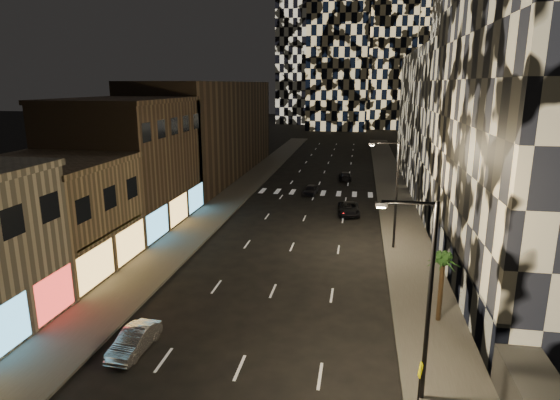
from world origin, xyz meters
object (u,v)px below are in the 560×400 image
at_px(car_dark_rightlane, 349,209).
at_px(palm_tree, 443,264).
at_px(streetlight_near, 424,289).
at_px(car_dark_midlane, 311,190).
at_px(ped_sign, 420,379).
at_px(streetlight_far, 394,188).
at_px(car_dark_oncoming, 345,176).
at_px(car_silver_parked, 134,341).

bearing_deg(car_dark_rightlane, palm_tree, -80.44).
relative_size(streetlight_near, car_dark_midlane, 2.42).
distance_m(ped_sign, palm_tree, 9.00).
bearing_deg(car_dark_midlane, car_dark_rightlane, -53.31).
distance_m(streetlight_far, ped_sign, 21.38).
xyz_separation_m(streetlight_far, car_dark_oncoming, (-4.85, 28.96, -4.73)).
bearing_deg(car_dark_rightlane, car_dark_midlane, 115.80).
height_order(car_silver_parked, car_dark_oncoming, car_silver_parked).
bearing_deg(ped_sign, car_silver_parked, -171.05).
bearing_deg(car_silver_parked, palm_tree, 23.62).
height_order(streetlight_near, car_silver_parked, streetlight_near).
relative_size(car_dark_rightlane, ped_sign, 1.91).
distance_m(car_dark_midlane, car_dark_rightlane, 9.85).
distance_m(streetlight_near, streetlight_far, 20.00).
height_order(streetlight_far, car_dark_midlane, streetlight_far).
bearing_deg(streetlight_near, palm_tree, 74.54).
height_order(car_dark_midlane, car_dark_rightlane, car_dark_rightlane).
relative_size(streetlight_far, palm_tree, 2.13).
distance_m(car_dark_rightlane, ped_sign, 31.60).
distance_m(car_silver_parked, car_dark_rightlane, 30.56).
height_order(streetlight_far, car_silver_parked, streetlight_far).
xyz_separation_m(ped_sign, palm_tree, (2.12, 8.54, 1.85)).
xyz_separation_m(streetlight_far, car_dark_rightlane, (-3.82, 10.27, -4.71)).
bearing_deg(car_dark_midlane, ped_sign, -71.57).
xyz_separation_m(streetlight_near, streetlight_far, (0.00, 20.00, 0.00)).
height_order(car_dark_midlane, car_dark_oncoming, car_dark_midlane).
bearing_deg(car_dark_midlane, streetlight_near, -71.15).
bearing_deg(car_silver_parked, car_dark_rightlane, 73.70).
xyz_separation_m(streetlight_near, car_dark_rightlane, (-3.82, 30.27, -4.71)).
bearing_deg(car_silver_parked, ped_sign, -6.94).
bearing_deg(palm_tree, car_dark_rightlane, 104.48).
height_order(car_dark_oncoming, palm_tree, palm_tree).
relative_size(streetlight_far, car_silver_parked, 2.38).
relative_size(streetlight_far, car_dark_midlane, 2.42).
xyz_separation_m(car_silver_parked, ped_sign, (14.10, -2.59, 1.17)).
distance_m(car_silver_parked, palm_tree, 17.54).
relative_size(car_dark_oncoming, palm_tree, 1.01).
height_order(streetlight_far, car_dark_oncoming, streetlight_far).
relative_size(streetlight_far, car_dark_oncoming, 2.11).
bearing_deg(car_dark_rightlane, car_silver_parked, -114.68).
bearing_deg(car_dark_rightlane, car_dark_oncoming, 88.24).
distance_m(car_dark_oncoming, car_dark_rightlane, 18.72).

